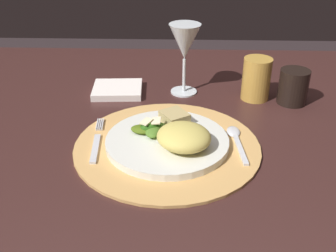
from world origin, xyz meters
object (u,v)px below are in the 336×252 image
Objects in this scene: amber_tumbler at (256,79)px; dark_tumbler at (293,87)px; fork at (97,142)px; dining_table at (147,184)px; dinner_plate at (167,142)px; spoon at (236,137)px; napkin at (118,90)px; wine_glass at (185,44)px.

dark_tumbler is at bearing -14.40° from amber_tumbler.
dining_table is at bearing 43.07° from fork.
fork is at bearing -154.18° from dark_tumbler.
dinner_plate is 1.69× the size of spoon.
wine_glass is (0.17, 0.01, 0.12)m from napkin.
dark_tumbler is (0.26, -0.05, -0.08)m from wine_glass.
dining_table is 0.20m from dinner_plate.
spoon is 1.18× the size of napkin.
napkin is at bearing -177.45° from wine_glass.
dining_table is at bearing -115.38° from wine_glass.
wine_glass is at bearing 2.55° from napkin.
spoon is 0.35m from napkin.
napkin is (0.01, 0.25, -0.00)m from fork.
fork is at bearing -146.41° from amber_tumbler.
wine_glass is at bearing 82.81° from dinner_plate.
wine_glass reaches higher than dinner_plate.
dining_table is 0.36m from amber_tumbler.
fork is 1.18× the size of spoon.
dining_table is at bearing 162.40° from spoon.
spoon is at bearing -17.60° from dining_table.
amber_tumbler is at bearing -9.41° from wine_glass.
dining_table is 10.92× the size of napkin.
amber_tumbler is at bearing 48.43° from dinner_plate.
dining_table is 9.25× the size of spoon.
dark_tumbler is at bearing 35.98° from dinner_plate.
amber_tumbler is 1.23× the size of dark_tumbler.
napkin is 0.20m from wine_glass.
dark_tumbler is at bearing 20.01° from dining_table.
fork is 0.42m from amber_tumbler.
spoon is 1.73× the size of dark_tumbler.
amber_tumbler is 0.09m from dark_tumbler.
napkin is at bearing 174.23° from dark_tumbler.
spoon is (0.28, 0.03, -0.00)m from fork.
dinner_plate is 2.37× the size of amber_tumbler.
wine_glass is 2.10× the size of dark_tumbler.
wine_glass reaches higher than amber_tumbler.
dining_table is 5.47× the size of dinner_plate.
fork is at bearing -174.83° from spoon.
spoon is at bearing -65.93° from wine_glass.
napkin is at bearing 117.84° from dinner_plate.
dark_tumbler is at bearing 50.10° from spoon.
dining_table is 0.26m from spoon.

